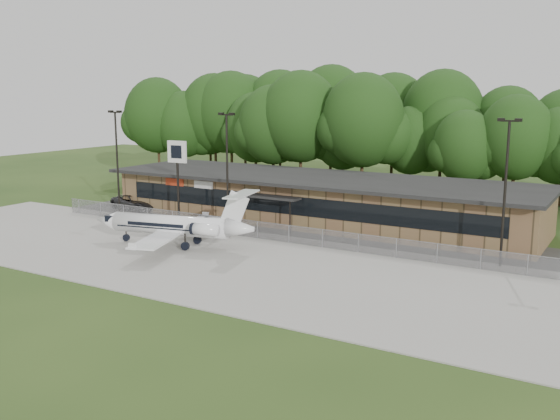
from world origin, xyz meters
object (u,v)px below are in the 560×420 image
Objects in this scene: terminal at (318,199)px; business_jet at (177,226)px; pole_sign at (177,160)px; suv at (135,202)px.

business_jet is at bearing -109.11° from terminal.
terminal is 13.42m from pole_sign.
business_jet reaches higher than terminal.
business_jet is 2.34× the size of suv.
terminal is 19.34m from suv.
business_jet is 10.14m from pole_sign.
terminal is 5.39× the size of pole_sign.
terminal is 2.99× the size of business_jet.
business_jet is at bearing -110.79° from suv.
business_jet is (-4.97, -14.36, -0.52)m from terminal.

